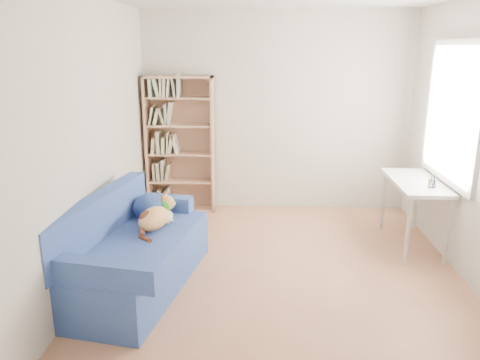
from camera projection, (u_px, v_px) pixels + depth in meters
The scene contains 6 objects.
ground at pixel (279, 273), 4.59m from camera, with size 4.00×4.00×0.00m, color #AA6E4D.
room_shell at pixel (294, 105), 4.17m from camera, with size 3.54×4.04×2.62m.
sofa at pixel (133, 251), 4.28m from camera, with size 1.13×1.89×0.86m.
bookshelf at pixel (181, 150), 6.19m from camera, with size 0.89×0.28×1.79m.
desk at pixel (415, 188), 5.05m from camera, with size 0.49×1.08×0.75m.
pen_cup at pixel (432, 182), 4.77m from camera, with size 0.08×0.08×0.15m.
Camera 1 is at (-0.20, -4.18, 2.13)m, focal length 35.00 mm.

